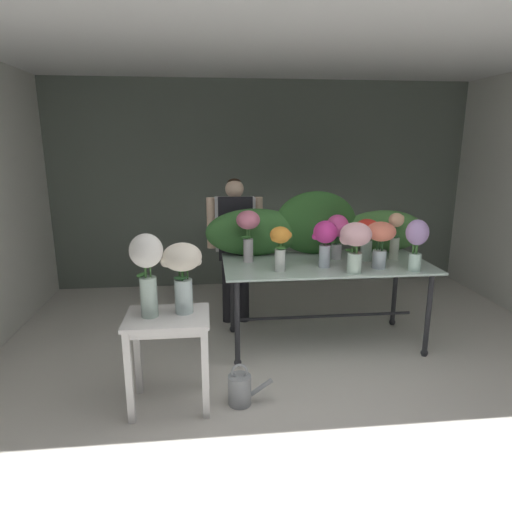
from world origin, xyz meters
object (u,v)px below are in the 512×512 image
Objects in this scene: vase_magenta_hydrangea at (325,238)px; vase_lilac_lilies at (417,239)px; vase_sunset_ranunculus at (280,244)px; vase_scarlet_carnations at (367,234)px; vase_white_roses_tall at (147,266)px; watering_can at (240,389)px; vase_peach_snapdragons at (395,233)px; vase_cream_lisianthus_tall at (182,268)px; display_table_glass at (325,274)px; vase_blush_roses at (355,240)px; vase_rosy_peonies at (248,228)px; vase_coral_stock at (380,238)px; side_table_white at (168,331)px; florist at (235,235)px; vase_fuchsia_dahlias at (337,230)px.

vase_lilac_lilies is at bearing -15.27° from vase_magenta_hydrangea.
vase_sunset_ranunculus is 0.99× the size of vase_scarlet_carnations.
vase_lilac_lilies is 2.38m from vase_white_roses_tall.
vase_peach_snapdragons is at bearing 32.85° from watering_can.
vase_sunset_ranunculus is at bearing 37.91° from vase_cream_lisianthus_tall.
display_table_glass is 0.58m from vase_blush_roses.
vase_rosy_peonies is 1.24m from vase_coral_stock.
vase_coral_stock reaches higher than watering_can.
watering_can is at bearing -13.80° from vase_cream_lisianthus_tall.
vase_peach_snapdragons is 0.87× the size of vase_cream_lisianthus_tall.
vase_magenta_hydrangea is 0.96× the size of vase_blush_roses.
display_table_glass is 2.69× the size of side_table_white.
display_table_glass is at bearing -38.64° from florist.
vase_fuchsia_dahlias is 0.88× the size of vase_rosy_peonies.
vase_fuchsia_dahlias is 0.49m from vase_coral_stock.
vase_lilac_lilies is at bearing -40.88° from vase_fuchsia_dahlias.
vase_rosy_peonies is 1.55m from watering_can.
vase_sunset_ranunculus is at bearing -153.61° from display_table_glass.
side_table_white is at bearing -165.15° from vase_lilac_lilies.
vase_rosy_peonies is at bearing 171.41° from display_table_glass.
vase_blush_roses is (0.16, -0.37, 0.42)m from display_table_glass.
vase_lilac_lilies reaches higher than vase_magenta_hydrangea.
vase_cream_lisianthus_tall is at bearing -144.78° from vase_fuchsia_dahlias.
vase_blush_roses is at bearing -142.63° from vase_peach_snapdragons.
vase_magenta_hydrangea is 1.07× the size of vase_sunset_ranunculus.
florist is 1.13m from vase_fuchsia_dahlias.
vase_sunset_ranunculus is at bearing -166.16° from vase_peach_snapdragons.
vase_coral_stock is 0.81× the size of vase_cream_lisianthus_tall.
vase_lilac_lilies is (0.73, -0.37, 0.42)m from display_table_glass.
vase_rosy_peonies reaches higher than vase_peach_snapdragons.
vase_rosy_peonies is (-1.46, 0.06, 0.07)m from vase_peach_snapdragons.
vase_lilac_lilies reaches higher than vase_coral_stock.
vase_blush_roses is 1.83m from vase_white_roses_tall.
vase_blush_roses reaches higher than watering_can.
vase_scarlet_carnations is 0.29m from vase_coral_stock.
vase_white_roses_tall is (-0.83, -1.06, -0.07)m from vase_rosy_peonies.
florist is (-0.85, 0.68, 0.27)m from display_table_glass.
florist is at bearing 87.45° from watering_can.
vase_lilac_lilies is (1.22, -0.12, 0.04)m from vase_sunset_ranunculus.
vase_cream_lisianthus_tall reaches higher than vase_sunset_ranunculus.
vase_magenta_hydrangea is at bearing -124.12° from vase_fuchsia_dahlias.
display_table_glass is at bearing 26.39° from vase_sunset_ranunculus.
side_table_white is 0.73m from watering_can.
vase_magenta_hydrangea is at bearing -111.35° from display_table_glass.
vase_scarlet_carnations is 0.95× the size of vase_coral_stock.
vase_fuchsia_dahlias is at bearing 35.22° from vase_cream_lisianthus_tall.
vase_peach_snapdragons is 0.42m from vase_lilac_lilies.
vase_cream_lisianthus_tall is 1.05m from watering_can.
vase_sunset_ranunculus is 1.23m from vase_lilac_lilies.
vase_fuchsia_dahlias is 0.74m from vase_sunset_ranunculus.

